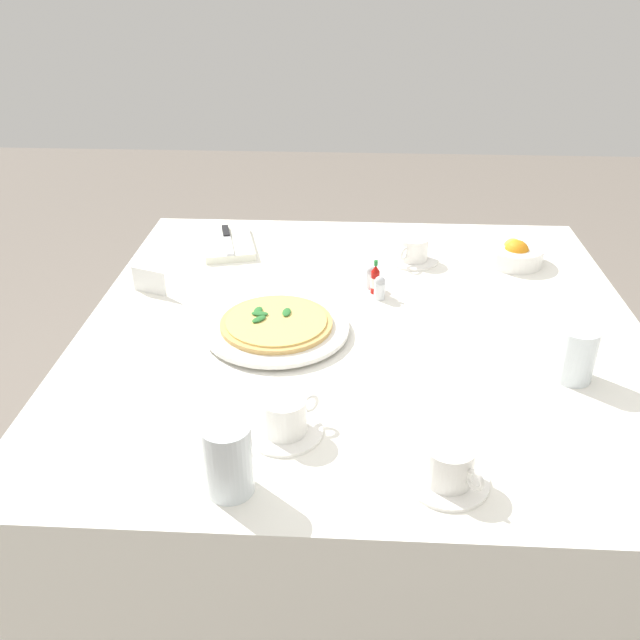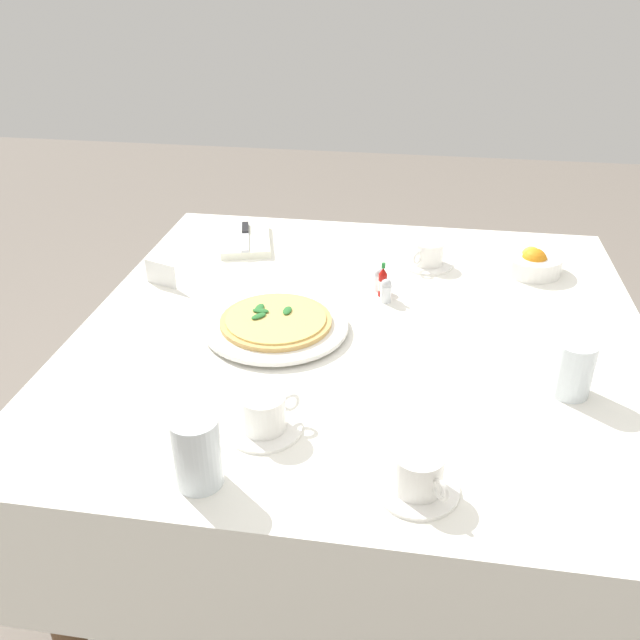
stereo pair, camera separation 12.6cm
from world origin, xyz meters
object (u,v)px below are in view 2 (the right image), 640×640
at_px(napkin_folded, 245,240).
at_px(citrus_bowl, 532,262).
at_px(pizza_plate, 276,326).
at_px(coffee_cup_back_corner, 418,474).
at_px(dinner_knife, 245,235).
at_px(water_glass_far_left, 572,370).
at_px(menu_card, 161,274).
at_px(hot_sauce_bottle, 383,282).
at_px(pizza, 276,320).
at_px(water_glass_right_edge, 197,455).
at_px(pepper_shaker, 379,280).
at_px(coffee_cup_far_right, 264,414).
at_px(salt_shaker, 386,292).
at_px(coffee_cup_center_back, 428,255).

bearing_deg(napkin_folded, citrus_bowl, 70.57).
bearing_deg(pizza_plate, coffee_cup_back_corner, 35.61).
bearing_deg(dinner_knife, water_glass_far_left, 38.12).
bearing_deg(water_glass_far_left, menu_card, -108.74).
bearing_deg(hot_sauce_bottle, citrus_bowl, 117.72).
distance_m(pizza_plate, coffee_cup_back_corner, 0.53).
distance_m(pizza, water_glass_right_edge, 0.47).
relative_size(water_glass_far_left, pepper_shaker, 1.89).
xyz_separation_m(coffee_cup_far_right, water_glass_right_edge, (0.14, -0.07, 0.02)).
distance_m(napkin_folded, pepper_shaker, 0.45).
bearing_deg(salt_shaker, citrus_bowl, 121.85).
height_order(coffee_cup_far_right, napkin_folded, coffee_cup_far_right).
xyz_separation_m(coffee_cup_far_right, water_glass_far_left, (-0.19, 0.52, 0.02)).
xyz_separation_m(coffee_cup_back_corner, napkin_folded, (-0.88, -0.49, -0.02)).
bearing_deg(menu_card, coffee_cup_far_right, -33.56).
xyz_separation_m(dinner_knife, hot_sauce_bottle, (0.25, 0.39, 0.01)).
bearing_deg(pepper_shaker, coffee_cup_back_corner, 9.46).
distance_m(coffee_cup_far_right, napkin_folded, 0.81).
bearing_deg(water_glass_right_edge, salt_shaker, 159.37).
xyz_separation_m(pizza_plate, coffee_cup_far_right, (0.33, 0.05, 0.02)).
bearing_deg(coffee_cup_back_corner, pizza, -144.37).
bearing_deg(coffee_cup_far_right, pizza_plate, -171.23).
xyz_separation_m(coffee_cup_back_corner, citrus_bowl, (-0.82, 0.26, -0.01)).
relative_size(dinner_knife, citrus_bowl, 1.29).
bearing_deg(coffee_cup_center_back, water_glass_right_edge, -21.24).
height_order(water_glass_far_left, pepper_shaker, water_glass_far_left).
xyz_separation_m(napkin_folded, hot_sauce_bottle, (0.25, 0.39, 0.02)).
distance_m(hot_sauce_bottle, salt_shaker, 0.03).
distance_m(napkin_folded, hot_sauce_bottle, 0.47).
distance_m(pizza_plate, coffee_cup_center_back, 0.49).
distance_m(coffee_cup_far_right, coffee_cup_center_back, 0.76).
bearing_deg(pizza, pizza_plate, 52.58).
bearing_deg(pepper_shaker, menu_card, -83.65).
distance_m(coffee_cup_back_corner, napkin_folded, 1.01).
relative_size(coffee_cup_far_right, napkin_folded, 0.53).
xyz_separation_m(coffee_cup_back_corner, hot_sauce_bottle, (-0.63, -0.10, 0.00)).
relative_size(water_glass_right_edge, salt_shaker, 2.11).
bearing_deg(coffee_cup_far_right, water_glass_far_left, 110.09).
distance_m(dinner_knife, menu_card, 0.31).
relative_size(coffee_cup_back_corner, coffee_cup_far_right, 1.00).
relative_size(hot_sauce_bottle, menu_card, 0.96).
bearing_deg(pizza_plate, coffee_cup_center_back, 140.87).
bearing_deg(pizza_plate, water_glass_far_left, 76.74).
distance_m(pizza_plate, menu_card, 0.36).
xyz_separation_m(salt_shaker, pepper_shaker, (-0.06, -0.02, 0.00)).
distance_m(pizza_plate, pizza, 0.01).
height_order(pizza, napkin_folded, pizza).
relative_size(coffee_cup_far_right, hot_sauce_bottle, 1.57).
height_order(citrus_bowl, hot_sauce_bottle, hot_sauce_bottle).
distance_m(coffee_cup_center_back, salt_shaker, 0.23).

